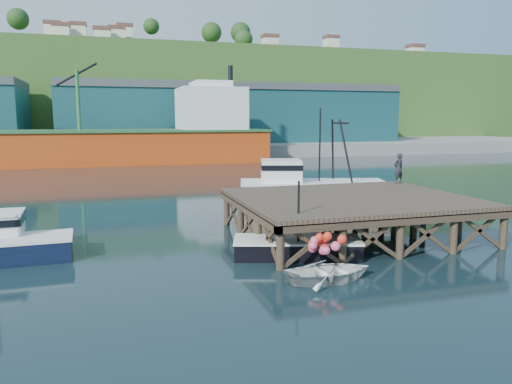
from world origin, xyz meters
name	(u,v)px	position (x,y,z in m)	size (l,w,h in m)	color
ground	(253,243)	(0.00, 0.00, 0.00)	(300.00, 300.00, 0.00)	black
wharf	(353,200)	(5.50, -0.19, 1.94)	(12.00, 10.00, 2.62)	brown
far_quay	(143,147)	(0.00, 70.00, 1.00)	(160.00, 40.00, 2.00)	gray
warehouse_mid	(145,116)	(0.00, 65.00, 6.50)	(28.00, 16.00, 9.00)	#195452
warehouse_right	(306,117)	(30.00, 65.00, 6.50)	(30.00, 16.00, 9.00)	#195452
cargo_ship	(92,140)	(-8.46, 48.00, 3.31)	(55.50, 10.00, 13.75)	#C84412
hillside	(132,98)	(0.00, 100.00, 11.00)	(220.00, 50.00, 22.00)	#2D511E
boat_black	(297,241)	(1.28, -2.82, 0.65)	(6.11, 5.06, 3.55)	black
trawler	(310,186)	(6.99, 9.02, 1.43)	(10.96, 6.35, 6.93)	beige
dinghy	(329,272)	(1.13, -6.61, 0.36)	(2.50, 3.50, 0.72)	silver
dockworker	(399,168)	(10.90, 3.96, 3.09)	(0.70, 0.46, 1.93)	black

